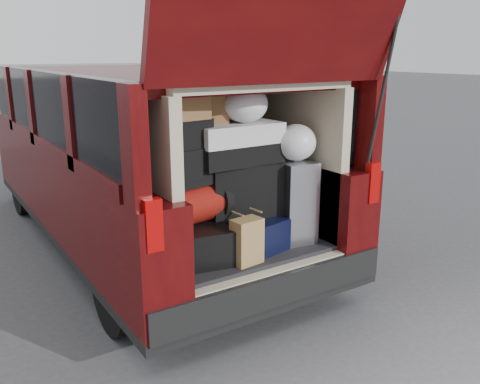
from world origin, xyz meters
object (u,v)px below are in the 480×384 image
at_px(twotone_duffel, 236,144).
at_px(backpack, 187,153).
at_px(navy_hardshell, 248,231).
at_px(black_soft_case, 242,189).
at_px(silver_roller, 290,199).
at_px(red_duffel, 197,203).
at_px(black_hardshell, 191,239).
at_px(kraft_bag, 247,241).

bearing_deg(twotone_duffel, backpack, -176.07).
bearing_deg(navy_hardshell, black_soft_case, 88.13).
xyz_separation_m(silver_roller, red_duffel, (-0.76, 0.08, 0.08)).
relative_size(black_hardshell, backpack, 1.38).
height_order(black_soft_case, backpack, backpack).
relative_size(navy_hardshell, black_soft_case, 0.99).
distance_m(black_hardshell, navy_hardshell, 0.45).
relative_size(silver_roller, twotone_duffel, 0.96).
relative_size(navy_hardshell, silver_roller, 0.86).
bearing_deg(black_soft_case, silver_roller, -5.13).
distance_m(red_duffel, backpack, 0.37).
bearing_deg(red_duffel, black_soft_case, -5.91).
height_order(black_hardshell, black_soft_case, black_soft_case).
distance_m(black_hardshell, red_duffel, 0.26).
xyz_separation_m(black_hardshell, kraft_bag, (0.26, -0.32, 0.03)).
distance_m(silver_roller, red_duffel, 0.76).
height_order(backpack, twotone_duffel, backpack).
distance_m(navy_hardshell, kraft_bag, 0.33).
bearing_deg(silver_roller, kraft_bag, -150.81).
xyz_separation_m(silver_roller, backpack, (-0.83, 0.06, 0.44)).
height_order(kraft_bag, red_duffel, red_duffel).
bearing_deg(backpack, red_duffel, 2.15).
xyz_separation_m(black_soft_case, twotone_duffel, (-0.05, 0.00, 0.34)).
bearing_deg(red_duffel, silver_roller, -14.20).
relative_size(black_hardshell, navy_hardshell, 1.16).
relative_size(backpack, twotone_duffel, 0.69).
relative_size(silver_roller, black_soft_case, 1.15).
relative_size(red_duffel, twotone_duffel, 0.65).
bearing_deg(black_hardshell, navy_hardshell, 3.31).
relative_size(navy_hardshell, red_duffel, 1.27).
xyz_separation_m(black_hardshell, silver_roller, (0.81, -0.09, 0.18)).
bearing_deg(kraft_bag, silver_roller, 16.24).
relative_size(black_hardshell, red_duffel, 1.47).
bearing_deg(kraft_bag, twotone_duffel, 62.73).
xyz_separation_m(black_hardshell, black_soft_case, (0.43, 0.01, 0.30)).
distance_m(kraft_bag, twotone_duffel, 0.70).
bearing_deg(black_hardshell, black_soft_case, 11.27).
height_order(silver_roller, twotone_duffel, twotone_duffel).
relative_size(navy_hardshell, kraft_bag, 1.69).
bearing_deg(backpack, twotone_duffel, -6.72).
height_order(black_hardshell, backpack, backpack).
bearing_deg(navy_hardshell, silver_roller, -16.96).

